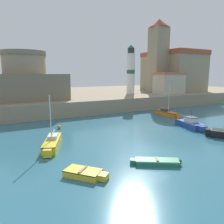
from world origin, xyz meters
TOP-DOWN VIEW (x-y plane):
  - ground_plane at (0.00, 0.00)m, footprint 200.00×200.00m
  - quay_seawall at (0.00, 39.74)m, footprint 120.00×40.00m
  - sailboat_orange_0 at (13.75, 13.53)m, footprint 1.41×5.69m
  - sailboat_yellow_1 at (-8.51, 5.93)m, footprint 3.16×5.78m
  - dinghy_yellow_2 at (-7.89, -1.71)m, footprint 2.99×3.18m
  - motorboat_blue_3 at (10.66, 5.32)m, footprint 2.48×5.47m
  - dinghy_green_4 at (-1.82, -2.45)m, footprint 3.87×2.83m
  - mooring_buoy at (-5.96, 13.09)m, footprint 0.50×0.50m
  - church at (30.98, 31.84)m, footprint 15.51×16.54m
  - fortress at (-8.00, 29.64)m, footprint 13.72×13.72m
  - lighthouse at (16.00, 29.33)m, footprint 1.94×1.94m
  - harbor_shed_near_wharf at (24.00, 24.60)m, footprint 6.94×4.59m

SIDE VIEW (x-z plane):
  - ground_plane at x=0.00m, z-range 0.00..0.00m
  - dinghy_green_4 at x=-1.82m, z-range -0.01..0.50m
  - mooring_buoy at x=-5.96m, z-range 0.00..0.50m
  - dinghy_yellow_2 at x=-7.89m, z-range -0.01..0.56m
  - sailboat_orange_0 at x=13.75m, z-range -2.35..3.29m
  - sailboat_yellow_1 at x=-8.51m, z-range -2.22..3.22m
  - motorboat_blue_3 at x=10.66m, z-range -0.65..1.76m
  - quay_seawall at x=0.00m, z-range 0.00..2.65m
  - harbor_shed_near_wharf at x=24.00m, z-range 2.68..7.81m
  - fortress at x=-8.00m, z-range 1.37..10.39m
  - lighthouse at x=16.00m, z-range 2.46..14.02m
  - church at x=30.98m, z-range -0.47..17.93m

